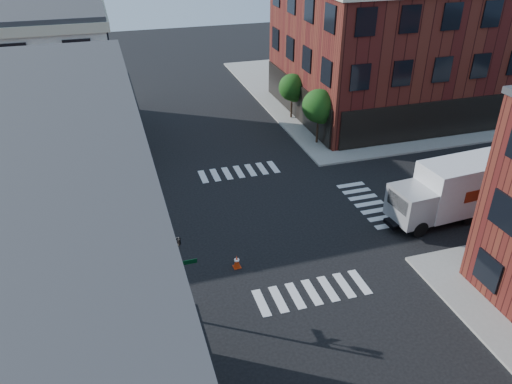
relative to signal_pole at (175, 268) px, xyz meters
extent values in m
plane|color=black|center=(6.72, 6.68, -2.86)|extent=(120.00, 120.00, 0.00)
cube|color=gray|center=(27.72, 27.68, -2.78)|extent=(30.00, 30.00, 0.15)
cube|color=#441211|center=(27.22, 22.68, 3.14)|extent=(25.00, 16.00, 12.00)
cylinder|color=black|center=(14.22, 16.68, -1.97)|extent=(0.18, 0.18, 1.47)
cylinder|color=black|center=(14.22, 16.68, -1.24)|extent=(0.12, 0.12, 1.47)
sphere|color=#173A0F|center=(14.22, 16.68, 0.44)|extent=(2.69, 2.69, 2.69)
sphere|color=#173A0F|center=(14.47, 16.58, -0.10)|extent=(1.85, 1.85, 1.85)
cylinder|color=black|center=(14.22, 22.68, -2.04)|extent=(0.18, 0.18, 1.33)
cylinder|color=black|center=(14.22, 22.68, -1.38)|extent=(0.12, 0.12, 1.33)
sphere|color=#173A0F|center=(14.22, 22.68, 0.14)|extent=(2.43, 2.43, 2.43)
sphere|color=#173A0F|center=(14.47, 22.58, -0.35)|extent=(1.67, 1.67, 1.67)
cylinder|color=black|center=(-0.08, -0.12, -0.56)|extent=(0.12, 0.12, 4.60)
cylinder|color=black|center=(-0.08, -0.12, -2.56)|extent=(0.28, 0.28, 0.30)
cube|color=#053819|center=(0.47, -0.12, 0.29)|extent=(1.10, 0.03, 0.22)
cube|color=#053819|center=(-0.08, 0.43, 0.54)|extent=(0.03, 1.10, 0.22)
imported|color=black|center=(0.27, -0.02, 1.04)|extent=(0.22, 0.18, 1.10)
imported|color=black|center=(-0.18, 0.23, 1.04)|extent=(0.18, 0.22, 1.10)
cube|color=silver|center=(18.52, 3.83, -0.70)|extent=(6.12, 2.99, 3.18)
cube|color=maroon|center=(18.61, 2.53, -0.70)|extent=(2.26, 0.20, 0.72)
cube|color=maroon|center=(18.43, 5.13, -0.70)|extent=(2.26, 0.20, 0.72)
cube|color=#A1A1A4|center=(14.63, 3.55, -1.27)|extent=(2.23, 2.61, 2.05)
cube|color=black|center=(13.66, 3.48, -0.91)|extent=(0.24, 1.95, 0.92)
cube|color=black|center=(17.29, 3.74, -2.34)|extent=(8.26, 1.62, 0.26)
cylinder|color=black|center=(14.71, 2.47, -2.34)|extent=(1.05, 0.43, 1.03)
cylinder|color=black|center=(14.55, 4.62, -2.34)|extent=(1.05, 0.43, 1.03)
cylinder|color=black|center=(18.39, 2.74, -2.34)|extent=(1.05, 0.43, 1.03)
cylinder|color=black|center=(18.24, 4.89, -2.34)|extent=(1.05, 0.43, 1.03)
cylinder|color=black|center=(20.85, 2.92, -2.34)|extent=(1.05, 0.43, 1.03)
cylinder|color=black|center=(20.69, 5.07, -2.34)|extent=(1.05, 0.43, 1.03)
cube|color=red|center=(3.61, 2.78, -2.84)|extent=(0.44, 0.44, 0.04)
cone|color=red|center=(3.61, 2.78, -2.49)|extent=(0.41, 0.41, 0.74)
cylinder|color=white|center=(3.61, 2.78, -2.38)|extent=(0.29, 0.29, 0.08)
camera|label=1|loc=(-1.73, -18.13, 14.07)|focal=35.00mm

